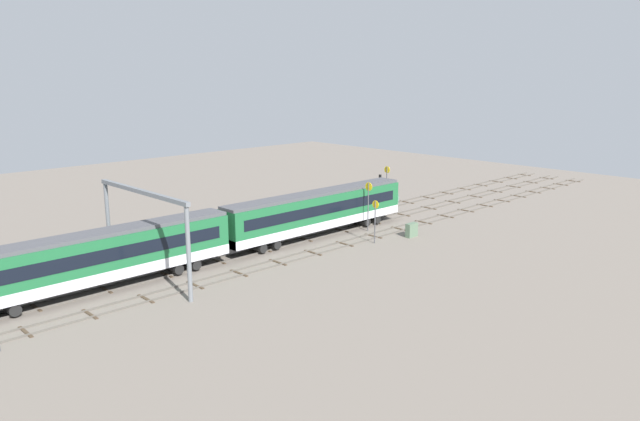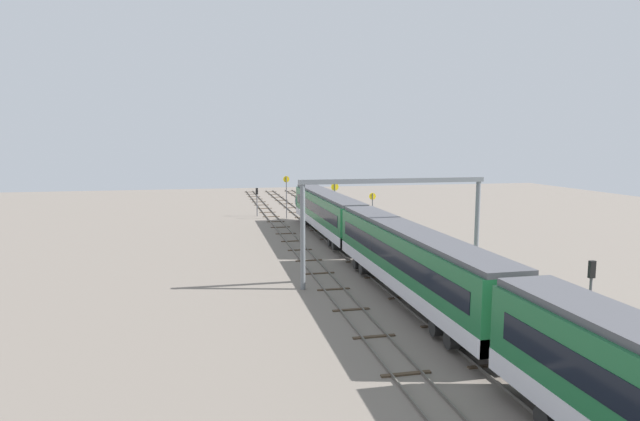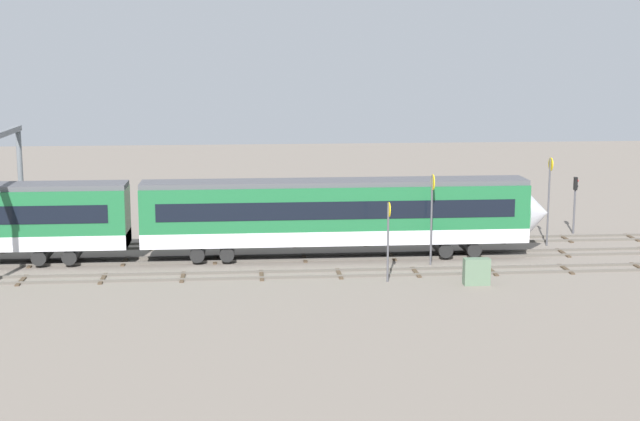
{
  "view_description": "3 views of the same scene",
  "coord_description": "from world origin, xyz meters",
  "px_view_note": "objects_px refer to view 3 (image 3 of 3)",
  "views": [
    {
      "loc": [
        -39.83,
        -46.42,
        17.41
      ],
      "look_at": [
        6.89,
        1.82,
        2.25
      ],
      "focal_mm": 34.28,
      "sensor_mm": 36.0,
      "label": 1
    },
    {
      "loc": [
        -51.92,
        12.9,
        10.58
      ],
      "look_at": [
        2.24,
        1.27,
        3.28
      ],
      "focal_mm": 29.2,
      "sensor_mm": 36.0,
      "label": 2
    },
    {
      "loc": [
        -1.03,
        -56.44,
        13.13
      ],
      "look_at": [
        3.85,
        0.89,
        2.89
      ],
      "focal_mm": 51.87,
      "sensor_mm": 36.0,
      "label": 3
    }
  ],
  "objects_px": {
    "signal_light_trackside_approach": "(575,196)",
    "speed_sign_near_foreground": "(432,206)",
    "speed_sign_mid_trackside": "(388,231)",
    "relay_cabinet": "(477,272)",
    "speed_sign_far_trackside": "(549,190)"
  },
  "relations": [
    {
      "from": "speed_sign_far_trackside",
      "to": "speed_sign_near_foreground",
      "type": "bearing_deg",
      "value": -151.8
    },
    {
      "from": "speed_sign_near_foreground",
      "to": "speed_sign_mid_trackside",
      "type": "xyz_separation_m",
      "value": [
        -3.26,
        -3.84,
        -0.7
      ]
    },
    {
      "from": "relay_cabinet",
      "to": "speed_sign_near_foreground",
      "type": "bearing_deg",
      "value": 107.7
    },
    {
      "from": "speed_sign_mid_trackside",
      "to": "speed_sign_far_trackside",
      "type": "relative_size",
      "value": 0.77
    },
    {
      "from": "signal_light_trackside_approach",
      "to": "relay_cabinet",
      "type": "xyz_separation_m",
      "value": [
        -10.48,
        -13.48,
        -1.93
      ]
    },
    {
      "from": "signal_light_trackside_approach",
      "to": "speed_sign_mid_trackside",
      "type": "bearing_deg",
      "value": -141.02
    },
    {
      "from": "speed_sign_mid_trackside",
      "to": "relay_cabinet",
      "type": "height_order",
      "value": "speed_sign_mid_trackside"
    },
    {
      "from": "speed_sign_far_trackside",
      "to": "signal_light_trackside_approach",
      "type": "height_order",
      "value": "speed_sign_far_trackside"
    },
    {
      "from": "speed_sign_mid_trackside",
      "to": "relay_cabinet",
      "type": "distance_m",
      "value": 5.41
    },
    {
      "from": "speed_sign_mid_trackside",
      "to": "relay_cabinet",
      "type": "xyz_separation_m",
      "value": [
        4.83,
        -1.09,
        -2.17
      ]
    },
    {
      "from": "speed_sign_mid_trackside",
      "to": "signal_light_trackside_approach",
      "type": "xyz_separation_m",
      "value": [
        15.31,
        12.39,
        -0.24
      ]
    },
    {
      "from": "speed_sign_mid_trackside",
      "to": "signal_light_trackside_approach",
      "type": "distance_m",
      "value": 19.7
    },
    {
      "from": "speed_sign_near_foreground",
      "to": "speed_sign_mid_trackside",
      "type": "height_order",
      "value": "speed_sign_near_foreground"
    },
    {
      "from": "signal_light_trackside_approach",
      "to": "speed_sign_near_foreground",
      "type": "bearing_deg",
      "value": -144.66
    },
    {
      "from": "speed_sign_near_foreground",
      "to": "speed_sign_far_trackside",
      "type": "xyz_separation_m",
      "value": [
        8.85,
        4.75,
        0.12
      ]
    }
  ]
}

